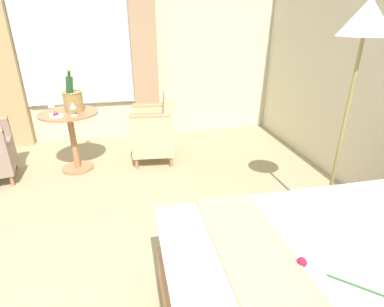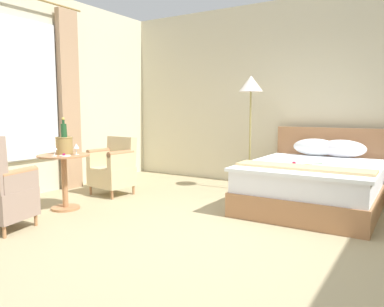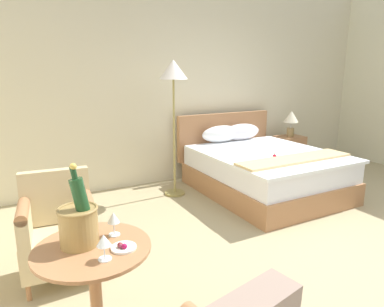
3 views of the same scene
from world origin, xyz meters
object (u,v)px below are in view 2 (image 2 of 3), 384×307
(floor_lamp_brass, at_px, (251,92))
(side_table_round, at_px, (64,174))
(armchair_by_window, at_px, (114,168))
(wine_glass_near_bucket, at_px, (54,148))
(champagne_bucket, at_px, (64,143))
(bed, at_px, (315,182))
(snack_plate, at_px, (65,155))
(wine_glass_near_edge, at_px, (76,147))

(floor_lamp_brass, xyz_separation_m, side_table_round, (-1.60, -2.31, -1.11))
(side_table_round, bearing_deg, armchair_by_window, 94.32)
(floor_lamp_brass, height_order, wine_glass_near_bucket, floor_lamp_brass)
(champagne_bucket, distance_m, wine_glass_near_bucket, 0.24)
(bed, height_order, floor_lamp_brass, floor_lamp_brass)
(bed, height_order, armchair_by_window, bed)
(champagne_bucket, height_order, armchair_by_window, champagne_bucket)
(floor_lamp_brass, relative_size, snack_plate, 12.85)
(side_table_round, relative_size, wine_glass_near_bucket, 5.08)
(champagne_bucket, distance_m, wine_glass_near_edge, 0.20)
(side_table_round, distance_m, snack_plate, 0.32)
(wine_glass_near_bucket, bearing_deg, wine_glass_near_edge, 64.13)
(floor_lamp_brass, distance_m, snack_plate, 2.94)
(wine_glass_near_edge, bearing_deg, armchair_by_window, 103.88)
(snack_plate, bearing_deg, floor_lamp_brass, 58.93)
(snack_plate, bearing_deg, wine_glass_near_edge, 89.49)
(wine_glass_near_edge, xyz_separation_m, armchair_by_window, (-0.22, 0.90, -0.41))
(side_table_round, distance_m, champagne_bucket, 0.41)
(champagne_bucket, distance_m, armchair_by_window, 1.03)
(bed, xyz_separation_m, snack_plate, (-2.59, -1.94, 0.40))
(side_table_round, bearing_deg, floor_lamp_brass, 55.29)
(wine_glass_near_edge, relative_size, snack_plate, 1.03)
(bed, relative_size, armchair_by_window, 2.35)
(floor_lamp_brass, xyz_separation_m, armchair_by_window, (-1.67, -1.32, -1.15))
(champagne_bucket, bearing_deg, wine_glass_near_edge, 6.49)
(floor_lamp_brass, bearing_deg, snack_plate, -121.07)
(side_table_round, height_order, armchair_by_window, armchair_by_window)
(floor_lamp_brass, height_order, side_table_round, floor_lamp_brass)
(floor_lamp_brass, distance_m, armchair_by_window, 2.43)
(side_table_round, xyz_separation_m, wine_glass_near_edge, (0.15, 0.08, 0.36))
(wine_glass_near_bucket, relative_size, snack_plate, 1.00)
(snack_plate, relative_size, armchair_by_window, 0.16)
(floor_lamp_brass, distance_m, wine_glass_near_edge, 2.76)
(wine_glass_near_edge, bearing_deg, floor_lamp_brass, 56.91)
(floor_lamp_brass, height_order, wine_glass_near_edge, floor_lamp_brass)
(side_table_round, relative_size, armchair_by_window, 0.82)
(bed, distance_m, wine_glass_near_bucket, 3.40)
(floor_lamp_brass, bearing_deg, bed, -22.38)
(wine_glass_near_edge, bearing_deg, side_table_round, -151.06)
(bed, relative_size, side_table_round, 2.88)
(floor_lamp_brass, xyz_separation_m, champagne_bucket, (-1.65, -2.25, -0.71))
(bed, xyz_separation_m, armchair_by_window, (-2.81, -0.86, 0.08))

